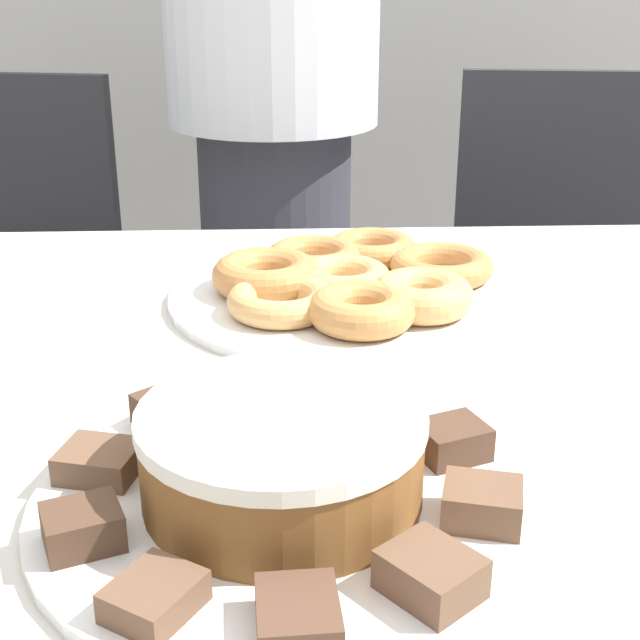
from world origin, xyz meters
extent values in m
cube|color=silver|center=(0.00, 0.00, 0.73)|extent=(1.64, 1.08, 0.03)
cylinder|color=#383842|center=(0.00, 0.89, 0.42)|extent=(0.28, 0.28, 0.84)
cylinder|color=black|center=(-0.55, 0.84, 0.01)|extent=(0.44, 0.44, 0.01)
cylinder|color=#262626|center=(-0.55, 0.84, 0.23)|extent=(0.06, 0.06, 0.44)
cube|color=#2D2D33|center=(-0.51, 1.05, 0.70)|extent=(0.39, 0.10, 0.42)
cylinder|color=black|center=(0.54, 0.84, 0.01)|extent=(0.44, 0.44, 0.01)
cylinder|color=#262626|center=(0.54, 0.84, 0.23)|extent=(0.06, 0.06, 0.44)
cube|color=#2D2D33|center=(0.54, 0.84, 0.47)|extent=(0.50, 0.50, 0.04)
cube|color=#2D2D33|center=(0.57, 1.05, 0.70)|extent=(0.40, 0.08, 0.42)
cylinder|color=white|center=(0.01, -0.17, 0.75)|extent=(0.36, 0.36, 0.01)
cylinder|color=white|center=(0.08, 0.24, 0.75)|extent=(0.40, 0.40, 0.01)
cylinder|color=brown|center=(0.01, -0.17, 0.79)|extent=(0.20, 0.20, 0.06)
cylinder|color=white|center=(0.01, -0.17, 0.82)|extent=(0.20, 0.20, 0.01)
cube|color=brown|center=(-0.06, -0.29, 0.77)|extent=(0.07, 0.07, 0.02)
cube|color=brown|center=(0.02, -0.31, 0.77)|extent=(0.05, 0.06, 0.02)
cube|color=brown|center=(0.10, -0.28, 0.77)|extent=(0.07, 0.07, 0.03)
cube|color=brown|center=(0.15, -0.21, 0.77)|extent=(0.06, 0.06, 0.03)
cube|color=#513828|center=(0.14, -0.12, 0.77)|extent=(0.06, 0.06, 0.03)
cube|color=brown|center=(0.09, -0.06, 0.77)|extent=(0.07, 0.07, 0.02)
cube|color=brown|center=(0.00, -0.03, 0.77)|extent=(0.05, 0.06, 0.03)
cube|color=#513828|center=(-0.08, -0.07, 0.77)|extent=(0.07, 0.08, 0.03)
cube|color=brown|center=(-0.12, -0.14, 0.77)|extent=(0.07, 0.06, 0.02)
cube|color=#513828|center=(-0.12, -0.22, 0.77)|extent=(0.06, 0.06, 0.03)
torus|color=#E5AD66|center=(0.08, 0.24, 0.77)|extent=(0.11, 0.11, 0.03)
torus|color=#C68447|center=(0.13, 0.36, 0.77)|extent=(0.11, 0.11, 0.03)
torus|color=#C68447|center=(0.05, 0.32, 0.77)|extent=(0.12, 0.12, 0.03)
torus|color=#C68447|center=(-0.01, 0.25, 0.78)|extent=(0.12, 0.12, 0.04)
torus|color=#E5AD66|center=(0.01, 0.18, 0.77)|extent=(0.12, 0.12, 0.03)
torus|color=#D18E4C|center=(0.09, 0.14, 0.78)|extent=(0.11, 0.11, 0.04)
torus|color=#E5AD66|center=(0.16, 0.18, 0.78)|extent=(0.11, 0.11, 0.04)
torus|color=#C68447|center=(0.20, 0.29, 0.77)|extent=(0.12, 0.12, 0.03)
camera|label=1|loc=(0.02, -0.71, 1.11)|focal=50.00mm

